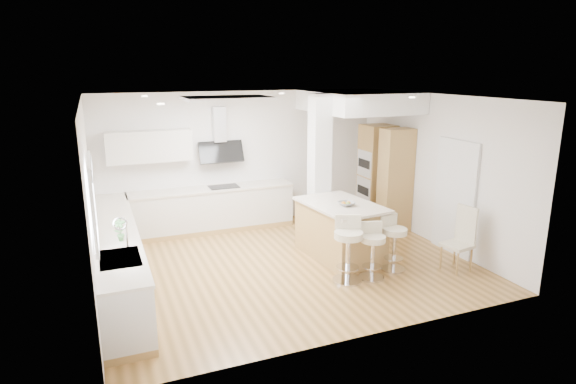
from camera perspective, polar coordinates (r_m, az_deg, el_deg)
name	(u,v)px	position (r m, az deg, el deg)	size (l,w,h in m)	color
ground	(287,264)	(8.33, -0.14, -8.48)	(6.00, 6.00, 0.00)	#AA7A3F
ceiling	(287,264)	(8.33, -0.14, -8.48)	(6.00, 5.00, 0.02)	white
wall_back	(243,159)	(10.20, -5.41, 3.97)	(6.00, 0.04, 2.80)	silver
wall_left	(90,203)	(7.35, -22.40, -1.19)	(0.04, 5.00, 2.80)	silver
wall_right	(436,170)	(9.40, 17.09, 2.49)	(0.04, 5.00, 2.80)	silver
skylight	(228,98)	(8.00, -7.16, 10.95)	(4.10, 2.10, 0.06)	white
window_left	(92,198)	(6.40, -22.21, -0.65)	(0.06, 1.28, 1.07)	silver
doorway_right	(455,199)	(9.03, 19.14, -0.76)	(0.05, 1.00, 2.10)	#433C34
counter_left	(117,256)	(7.86, -19.56, -7.19)	(0.63, 4.50, 1.35)	tan
counter_back	(204,198)	(9.87, -9.94, -0.73)	(3.62, 0.63, 2.50)	tan
pillar	(319,169)	(9.15, 3.73, 2.79)	(0.35, 0.35, 2.80)	white
soffit	(358,102)	(9.88, 8.29, 10.56)	(1.78, 2.20, 0.40)	white
oven_column	(383,177)	(10.25, 11.25, 1.81)	(0.63, 1.21, 2.10)	tan
peninsula	(340,230)	(8.53, 6.21, -4.46)	(1.23, 1.71, 1.05)	tan
bar_stool_a	(348,246)	(7.54, 7.14, -6.32)	(0.62, 0.62, 1.04)	silver
bar_stool_b	(372,248)	(7.73, 9.98, -6.53)	(0.51, 0.51, 0.90)	silver
bar_stool_c	(394,240)	(8.11, 12.41, -5.57)	(0.49, 0.49, 0.92)	silver
dining_chair	(462,236)	(8.41, 19.89, -4.96)	(0.48, 0.48, 1.08)	beige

